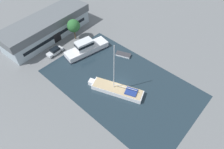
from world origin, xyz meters
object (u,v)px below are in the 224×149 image
(warehouse_building, at_px, (47,27))
(motor_cruiser, at_px, (86,48))
(parked_car, at_px, (55,51))
(quay_tree_near_building, at_px, (74,26))
(sailboat_moored, at_px, (117,89))
(small_dinghy, at_px, (123,55))

(warehouse_building, bearing_deg, motor_cruiser, -83.18)
(warehouse_building, distance_m, parked_car, 8.96)
(quay_tree_near_building, bearing_deg, parked_car, -172.44)
(warehouse_building, xyz_separation_m, motor_cruiser, (2.59, -13.69, -1.76))
(sailboat_moored, height_order, small_dinghy, sailboat_moored)
(quay_tree_near_building, height_order, small_dinghy, quay_tree_near_building)
(warehouse_building, bearing_deg, quay_tree_near_building, -60.05)
(parked_car, relative_size, sailboat_moored, 0.36)
(warehouse_building, height_order, small_dinghy, warehouse_building)
(sailboat_moored, bearing_deg, motor_cruiser, 51.80)
(motor_cruiser, bearing_deg, quay_tree_near_building, -5.12)
(parked_car, xyz_separation_m, motor_cruiser, (6.17, -5.81, 0.56))
(motor_cruiser, height_order, small_dinghy, motor_cruiser)
(parked_car, relative_size, motor_cruiser, 0.38)
(parked_car, xyz_separation_m, small_dinghy, (11.84, -14.28, -0.49))
(warehouse_building, height_order, quay_tree_near_building, quay_tree_near_building)
(sailboat_moored, distance_m, small_dinghy, 12.47)
(small_dinghy, bearing_deg, motor_cruiser, 102.50)
(warehouse_building, bearing_deg, sailboat_moored, -98.16)
(quay_tree_near_building, relative_size, small_dinghy, 1.45)
(warehouse_building, relative_size, parked_car, 5.78)
(quay_tree_near_building, distance_m, sailboat_moored, 23.48)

